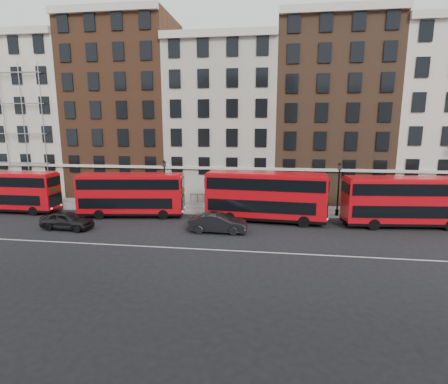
# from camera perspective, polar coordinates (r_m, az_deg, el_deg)

# --- Properties ---
(ground) EXTENTS (120.00, 120.00, 0.00)m
(ground) POSITION_cam_1_polar(r_m,az_deg,el_deg) (28.43, -5.04, -7.78)
(ground) COLOR black
(ground) RESTS_ON ground
(pavement) EXTENTS (80.00, 5.00, 0.15)m
(pavement) POSITION_cam_1_polar(r_m,az_deg,el_deg) (38.31, -1.52, -2.65)
(pavement) COLOR gray
(pavement) RESTS_ON ground
(kerb) EXTENTS (80.00, 0.30, 0.16)m
(kerb) POSITION_cam_1_polar(r_m,az_deg,el_deg) (35.92, -2.18, -3.58)
(kerb) COLOR gray
(kerb) RESTS_ON ground
(road_centre_line) EXTENTS (70.00, 0.12, 0.01)m
(road_centre_line) POSITION_cam_1_polar(r_m,az_deg,el_deg) (26.60, -6.01, -9.15)
(road_centre_line) COLOR white
(road_centre_line) RESTS_ON ground
(building_terrace) EXTENTS (64.00, 11.95, 22.00)m
(building_terrace) POSITION_cam_1_polar(r_m,az_deg,el_deg) (44.56, -0.39, 12.47)
(building_terrace) COLOR #AEA997
(building_terrace) RESTS_ON ground
(bus_a) EXTENTS (10.15, 2.50, 4.26)m
(bus_a) POSITION_cam_1_polar(r_m,az_deg,el_deg) (42.86, -31.58, 0.18)
(bus_a) COLOR red
(bus_a) RESTS_ON ground
(bus_b) EXTENTS (10.54, 3.81, 4.33)m
(bus_b) POSITION_cam_1_polar(r_m,az_deg,el_deg) (35.90, -14.95, -0.29)
(bus_b) COLOR red
(bus_b) RESTS_ON ground
(bus_c) EXTENTS (11.36, 3.48, 4.71)m
(bus_c) POSITION_cam_1_polar(r_m,az_deg,el_deg) (33.08, 6.71, -0.58)
(bus_c) COLOR red
(bus_c) RESTS_ON ground
(bus_d) EXTENTS (10.98, 3.65, 4.53)m
(bus_d) POSITION_cam_1_polar(r_m,az_deg,el_deg) (35.13, 27.46, -1.25)
(bus_d) COLOR red
(bus_d) RESTS_ON ground
(car_rear) EXTENTS (4.75, 2.16, 1.58)m
(car_rear) POSITION_cam_1_polar(r_m,az_deg,el_deg) (33.88, -24.25, -4.24)
(car_rear) COLOR black
(car_rear) RESTS_ON ground
(car_front) EXTENTS (4.98, 1.75, 1.64)m
(car_front) POSITION_cam_1_polar(r_m,az_deg,el_deg) (30.01, -1.01, -5.08)
(car_front) COLOR black
(car_front) RESTS_ON ground
(lamp_post_left) EXTENTS (0.44, 0.44, 5.33)m
(lamp_post_left) POSITION_cam_1_polar(r_m,az_deg,el_deg) (37.36, -9.64, 1.55)
(lamp_post_left) COLOR black
(lamp_post_left) RESTS_ON pavement
(lamp_post_right) EXTENTS (0.44, 0.44, 5.33)m
(lamp_post_right) POSITION_cam_1_polar(r_m,az_deg,el_deg) (36.20, 18.19, 0.84)
(lamp_post_right) COLOR black
(lamp_post_right) RESTS_ON pavement
(iron_railings) EXTENTS (6.60, 0.06, 1.00)m
(iron_railings) POSITION_cam_1_polar(r_m,az_deg,el_deg) (40.29, -1.01, -1.12)
(iron_railings) COLOR black
(iron_railings) RESTS_ON pavement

